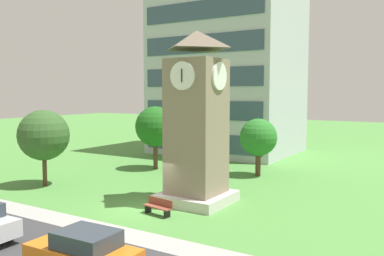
{
  "coord_description": "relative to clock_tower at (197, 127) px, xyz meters",
  "views": [
    {
      "loc": [
        14.24,
        -17.78,
        6.5
      ],
      "look_at": [
        0.93,
        3.71,
        4.32
      ],
      "focal_mm": 38.56,
      "sensor_mm": 36.0,
      "label": 1
    }
  ],
  "objects": [
    {
      "name": "tree_near_tower",
      "position": [
        -8.56,
        7.42,
        -0.85
      ],
      "size": [
        3.41,
        3.41,
        5.35
      ],
      "color": "#513823",
      "rests_on": "ground"
    },
    {
      "name": "clock_tower",
      "position": [
        0.0,
        0.0,
        0.0
      ],
      "size": [
        3.86,
        3.86,
        10.05
      ],
      "color": "gray",
      "rests_on": "ground"
    },
    {
      "name": "tree_by_building",
      "position": [
        -11.31,
        -1.78,
        -0.93
      ],
      "size": [
        3.52,
        3.52,
        5.32
      ],
      "color": "#513823",
      "rests_on": "ground"
    },
    {
      "name": "office_building",
      "position": [
        -8.13,
        20.13,
        5.12
      ],
      "size": [
        14.12,
        11.84,
        19.2
      ],
      "color": "#B7BCC6",
      "rests_on": "ground"
    },
    {
      "name": "parked_car_orange",
      "position": [
        1.72,
        -10.54,
        -3.62
      ],
      "size": [
        4.21,
        2.09,
        1.69
      ],
      "color": "orange",
      "rests_on": "ground"
    },
    {
      "name": "kerb_strip",
      "position": [
        -1.87,
        -6.44,
        -4.48
      ],
      "size": [
        120.0,
        1.6,
        0.01
      ],
      "primitive_type": "cube",
      "color": "#9E9E99",
      "rests_on": "ground"
    },
    {
      "name": "ground_plane",
      "position": [
        -1.87,
        -2.71,
        -4.48
      ],
      "size": [
        160.0,
        160.0,
        0.0
      ],
      "primitive_type": "plane",
      "color": "#4C893D"
    },
    {
      "name": "tree_streetside",
      "position": [
        0.0,
        9.29,
        -1.47
      ],
      "size": [
        2.92,
        2.92,
        4.5
      ],
      "color": "#513823",
      "rests_on": "ground"
    },
    {
      "name": "park_bench",
      "position": [
        -0.45,
        -3.19,
        -4.02
      ],
      "size": [
        1.85,
        0.77,
        0.88
      ],
      "color": "brown",
      "rests_on": "ground"
    }
  ]
}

